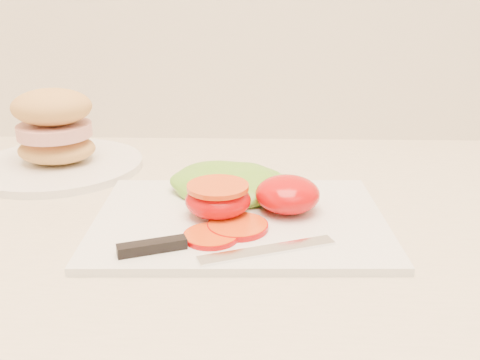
{
  "coord_description": "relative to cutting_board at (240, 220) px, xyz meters",
  "views": [
    {
      "loc": [
        -0.62,
        1.0,
        1.22
      ],
      "look_at": [
        -0.64,
        1.62,
        0.99
      ],
      "focal_mm": 40.0,
      "sensor_mm": 36.0,
      "label": 1
    }
  ],
  "objects": [
    {
      "name": "cutting_board",
      "position": [
        0.0,
        0.0,
        0.0
      ],
      "size": [
        0.37,
        0.27,
        0.01
      ],
      "primitive_type": "cube",
      "rotation": [
        0.0,
        0.0,
        0.03
      ],
      "color": "white",
      "rests_on": "counter"
    },
    {
      "name": "lettuce_leaf_0",
      "position": [
        -0.02,
        0.07,
        0.02
      ],
      "size": [
        0.19,
        0.14,
        0.03
      ],
      "primitive_type": "ellipsoid",
      "rotation": [
        0.0,
        0.0,
        -0.21
      ],
      "color": "#6FAF2E",
      "rests_on": "cutting_board"
    },
    {
      "name": "lettuce_leaf_1",
      "position": [
        0.03,
        0.08,
        0.02
      ],
      "size": [
        0.12,
        0.11,
        0.02
      ],
      "primitive_type": "ellipsoid",
      "rotation": [
        0.0,
        0.0,
        0.5
      ],
      "color": "#6FAF2E",
      "rests_on": "cutting_board"
    },
    {
      "name": "sandwich_plate",
      "position": [
        -0.3,
        0.2,
        0.04
      ],
      "size": [
        0.27,
        0.27,
        0.13
      ],
      "rotation": [
        0.0,
        0.0,
        0.19
      ],
      "color": "white",
      "rests_on": "counter"
    },
    {
      "name": "tomato_slice_1",
      "position": [
        -0.03,
        -0.06,
        0.01
      ],
      "size": [
        0.06,
        0.06,
        0.01
      ],
      "primitive_type": "cylinder",
      "color": "#D3601C",
      "rests_on": "cutting_board"
    },
    {
      "name": "tomato_half_cut",
      "position": [
        -0.03,
        0.0,
        0.03
      ],
      "size": [
        0.08,
        0.08,
        0.04
      ],
      "color": "#D00001",
      "rests_on": "cutting_board"
    },
    {
      "name": "tomato_slice_0",
      "position": [
        -0.0,
        -0.04,
        0.01
      ],
      "size": [
        0.07,
        0.07,
        0.01
      ],
      "primitive_type": "cylinder",
      "color": "#D3601C",
      "rests_on": "cutting_board"
    },
    {
      "name": "tomato_half_dome",
      "position": [
        0.06,
        0.02,
        0.03
      ],
      "size": [
        0.08,
        0.08,
        0.05
      ],
      "primitive_type": "ellipsoid",
      "color": "#D00001",
      "rests_on": "cutting_board"
    },
    {
      "name": "knife",
      "position": [
        -0.04,
        -0.09,
        0.01
      ],
      "size": [
        0.24,
        0.07,
        0.01
      ],
      "rotation": [
        0.0,
        0.0,
        0.36
      ],
      "color": "silver",
      "rests_on": "cutting_board"
    }
  ]
}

